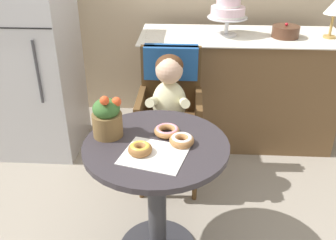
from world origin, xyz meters
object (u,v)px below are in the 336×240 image
at_px(tiered_cake_stand, 228,9).
at_px(refrigerator, 28,46).
at_px(flower_vase, 107,117).
at_px(donut_front, 167,131).
at_px(table_lamp, 335,8).
at_px(donut_mid, 182,139).
at_px(seated_child, 169,101).
at_px(round_layer_cake, 286,32).
at_px(wicker_chair, 170,96).
at_px(cafe_table, 157,178).
at_px(donut_side, 140,149).

bearing_deg(tiered_cake_stand, refrigerator, -172.29).
bearing_deg(flower_vase, donut_front, 4.59).
bearing_deg(donut_front, table_lamp, 45.95).
relative_size(donut_front, flower_vase, 0.55).
relative_size(flower_vase, table_lamp, 0.83).
bearing_deg(donut_mid, flower_vase, 170.37).
height_order(seated_child, tiered_cake_stand, tiered_cake_stand).
distance_m(round_layer_cake, refrigerator, 1.92).
xyz_separation_m(wicker_chair, donut_front, (0.02, -0.64, 0.10)).
xyz_separation_m(donut_mid, flower_vase, (-0.37, 0.06, 0.08)).
bearing_deg(cafe_table, table_lamp, 46.90).
xyz_separation_m(wicker_chair, round_layer_cake, (0.83, 0.53, 0.30)).
distance_m(wicker_chair, seated_child, 0.16).
height_order(seated_child, flower_vase, seated_child).
distance_m(wicker_chair, refrigerator, 1.16).
bearing_deg(seated_child, round_layer_cake, 39.67).
bearing_deg(wicker_chair, donut_side, -102.24).
bearing_deg(table_lamp, wicker_chair, -155.06).
distance_m(cafe_table, flower_vase, 0.41).
height_order(seated_child, donut_mid, seated_child).
relative_size(cafe_table, refrigerator, 0.42).
bearing_deg(refrigerator, tiered_cake_stand, 7.71).
distance_m(cafe_table, wicker_chair, 0.74).
distance_m(donut_front, round_layer_cake, 1.44).
bearing_deg(wicker_chair, donut_front, -94.00).
relative_size(donut_side, refrigerator, 0.07).
bearing_deg(cafe_table, donut_front, 62.22).
xyz_separation_m(donut_front, donut_side, (-0.11, -0.18, 0.00)).
bearing_deg(flower_vase, donut_mid, -9.63).
height_order(cafe_table, wicker_chair, wicker_chair).
xyz_separation_m(seated_child, tiered_cake_stand, (0.40, 0.72, 0.42)).
bearing_deg(refrigerator, donut_front, -42.58).
xyz_separation_m(flower_vase, round_layer_cake, (1.11, 1.20, 0.12)).
bearing_deg(table_lamp, donut_front, -134.05).
xyz_separation_m(cafe_table, donut_mid, (0.13, 0.00, 0.24)).
bearing_deg(donut_mid, donut_side, -153.56).
bearing_deg(cafe_table, donut_mid, 1.92).
relative_size(wicker_chair, donut_front, 7.31).
distance_m(wicker_chair, table_lamp, 1.36).
height_order(donut_mid, table_lamp, table_lamp).
height_order(cafe_table, refrigerator, refrigerator).
relative_size(donut_mid, tiered_cake_stand, 0.36).
xyz_separation_m(round_layer_cake, table_lamp, (0.33, 0.00, 0.17)).
height_order(donut_side, flower_vase, flower_vase).
bearing_deg(donut_mid, tiered_cake_stand, 76.89).
xyz_separation_m(wicker_chair, donut_mid, (0.09, -0.73, 0.10)).
xyz_separation_m(donut_side, tiered_cake_stand, (0.49, 1.39, 0.35)).
relative_size(donut_side, table_lamp, 0.40).
xyz_separation_m(cafe_table, donut_side, (-0.07, -0.09, 0.24)).
bearing_deg(donut_front, seated_child, 92.05).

